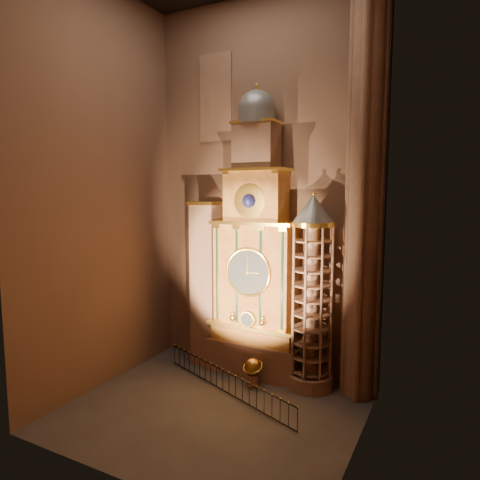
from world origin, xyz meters
The scene contains 11 objects.
floor centered at (0.00, 0.00, 0.00)m, with size 14.00×14.00×0.00m, color #383330.
wall_back centered at (0.00, 6.00, 11.00)m, with size 22.00×22.00×0.00m, color brown.
wall_left centered at (-7.00, 0.00, 11.00)m, with size 22.00×22.00×0.00m, color brown.
wall_right centered at (7.00, 0.00, 11.00)m, with size 22.00×22.00×0.00m, color brown.
astronomical_clock centered at (0.00, 4.96, 6.68)m, with size 5.60×2.41×16.70m.
portrait_tower centered at (-3.40, 4.98, 5.15)m, with size 1.80×1.60×10.20m.
stair_turret centered at (3.50, 4.70, 5.27)m, with size 2.50×2.50×10.80m.
gothic_pier centered at (6.10, 5.00, 11.00)m, with size 2.04×2.04×22.00m.
stained_glass_window centered at (-3.20, 5.92, 16.50)m, with size 2.20×0.14×5.20m.
celestial_globe centered at (0.65, 3.25, 0.97)m, with size 1.22×1.16×1.62m.
iron_railing centered at (-0.27, 1.84, 0.65)m, with size 9.49×3.82×1.20m.
Camera 1 is at (10.49, -17.25, 10.89)m, focal length 32.00 mm.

